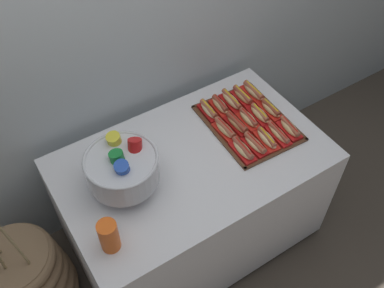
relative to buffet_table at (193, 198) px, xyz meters
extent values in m
plane|color=#4C4238|center=(0.00, 0.00, -0.40)|extent=(10.00, 10.00, 0.00)
cube|color=#B2BCC1|center=(0.00, 0.54, 0.90)|extent=(6.00, 0.10, 2.60)
cube|color=silver|center=(0.00, 0.00, 0.00)|extent=(1.37, 0.84, 0.72)
cylinder|color=black|center=(0.57, -0.31, -0.38)|extent=(0.05, 0.05, 0.04)
cylinder|color=black|center=(-0.57, 0.31, -0.38)|extent=(0.05, 0.05, 0.04)
cylinder|color=black|center=(0.57, 0.31, -0.38)|extent=(0.05, 0.05, 0.04)
cylinder|color=#896B4C|center=(-0.97, 0.12, -0.14)|extent=(0.37, 0.37, 0.53)
torus|color=#896B4C|center=(-0.97, 0.12, -0.18)|extent=(0.50, 0.50, 0.08)
torus|color=#896B4C|center=(-0.97, 0.12, -0.09)|extent=(0.47, 0.47, 0.08)
torus|color=#896B4C|center=(-0.97, 0.12, -0.01)|extent=(0.45, 0.45, 0.08)
torus|color=#896B4C|center=(-0.97, 0.12, 0.08)|extent=(0.42, 0.42, 0.08)
cylinder|color=#937F56|center=(-0.93, 0.07, 0.39)|extent=(0.07, 0.09, 0.51)
cube|color=#56331E|center=(0.38, 0.04, 0.36)|extent=(0.43, 0.54, 0.01)
cube|color=#56331E|center=(0.37, -0.21, 0.37)|extent=(0.41, 0.03, 0.01)
cube|color=#56331E|center=(0.39, 0.30, 0.37)|extent=(0.41, 0.03, 0.01)
cube|color=#56331E|center=(0.19, 0.05, 0.37)|extent=(0.04, 0.53, 0.01)
cube|color=#56331E|center=(0.58, 0.03, 0.37)|extent=(0.04, 0.53, 0.01)
cube|color=red|center=(0.23, -0.12, 0.38)|extent=(0.07, 0.17, 0.02)
ellipsoid|color=#E0BC7F|center=(0.23, -0.12, 0.40)|extent=(0.06, 0.16, 0.04)
cylinder|color=#9E4C38|center=(0.23, -0.12, 0.41)|extent=(0.04, 0.15, 0.03)
cylinder|color=red|center=(0.23, -0.12, 0.43)|extent=(0.01, 0.13, 0.01)
cube|color=#B21414|center=(0.30, -0.12, 0.38)|extent=(0.07, 0.17, 0.02)
ellipsoid|color=beige|center=(0.30, -0.12, 0.40)|extent=(0.05, 0.15, 0.04)
cylinder|color=#A8563D|center=(0.30, -0.12, 0.41)|extent=(0.03, 0.15, 0.03)
cylinder|color=red|center=(0.30, -0.12, 0.42)|extent=(0.01, 0.13, 0.01)
cube|color=red|center=(0.38, -0.12, 0.38)|extent=(0.08, 0.17, 0.02)
ellipsoid|color=beige|center=(0.38, -0.12, 0.40)|extent=(0.07, 0.16, 0.04)
cylinder|color=#9E4C38|center=(0.38, -0.12, 0.41)|extent=(0.04, 0.14, 0.03)
cylinder|color=yellow|center=(0.38, -0.12, 0.42)|extent=(0.02, 0.12, 0.01)
cube|color=red|center=(0.45, -0.13, 0.38)|extent=(0.07, 0.18, 0.02)
ellipsoid|color=#E0BC7F|center=(0.45, -0.13, 0.40)|extent=(0.06, 0.16, 0.04)
cylinder|color=#9E4C38|center=(0.45, -0.13, 0.41)|extent=(0.04, 0.16, 0.03)
cylinder|color=red|center=(0.45, -0.13, 0.42)|extent=(0.02, 0.14, 0.01)
cube|color=red|center=(0.53, -0.13, 0.38)|extent=(0.08, 0.16, 0.02)
ellipsoid|color=#E0BC7F|center=(0.53, -0.13, 0.40)|extent=(0.07, 0.15, 0.04)
cylinder|color=#A8563D|center=(0.53, -0.13, 0.41)|extent=(0.04, 0.15, 0.03)
cylinder|color=red|center=(0.53, -0.13, 0.43)|extent=(0.02, 0.12, 0.01)
cube|color=red|center=(0.23, 0.05, 0.38)|extent=(0.07, 0.16, 0.02)
ellipsoid|color=tan|center=(0.23, 0.05, 0.40)|extent=(0.05, 0.15, 0.04)
cylinder|color=#A8563D|center=(0.23, 0.05, 0.41)|extent=(0.03, 0.15, 0.03)
cylinder|color=red|center=(0.23, 0.05, 0.43)|extent=(0.01, 0.13, 0.01)
cube|color=#B21414|center=(0.31, 0.05, 0.38)|extent=(0.06, 0.18, 0.02)
ellipsoid|color=tan|center=(0.31, 0.05, 0.40)|extent=(0.05, 0.17, 0.04)
cylinder|color=brown|center=(0.31, 0.05, 0.41)|extent=(0.03, 0.16, 0.03)
cylinder|color=red|center=(0.31, 0.05, 0.43)|extent=(0.01, 0.13, 0.01)
cube|color=red|center=(0.38, 0.04, 0.38)|extent=(0.07, 0.16, 0.02)
ellipsoid|color=#E0BC7F|center=(0.38, 0.04, 0.40)|extent=(0.06, 0.15, 0.04)
cylinder|color=#9E4C38|center=(0.38, 0.04, 0.41)|extent=(0.03, 0.14, 0.03)
cylinder|color=red|center=(0.38, 0.04, 0.42)|extent=(0.01, 0.12, 0.01)
cube|color=#B21414|center=(0.46, 0.04, 0.38)|extent=(0.08, 0.17, 0.02)
ellipsoid|color=#E0BC7F|center=(0.46, 0.04, 0.40)|extent=(0.06, 0.15, 0.04)
cylinder|color=#A8563D|center=(0.46, 0.04, 0.41)|extent=(0.04, 0.14, 0.03)
cylinder|color=yellow|center=(0.46, 0.04, 0.42)|extent=(0.02, 0.12, 0.01)
cube|color=red|center=(0.53, 0.04, 0.38)|extent=(0.07, 0.16, 0.02)
ellipsoid|color=#E0BC7F|center=(0.53, 0.04, 0.40)|extent=(0.05, 0.15, 0.04)
cylinder|color=brown|center=(0.53, 0.04, 0.41)|extent=(0.03, 0.14, 0.03)
cylinder|color=yellow|center=(0.53, 0.04, 0.43)|extent=(0.01, 0.12, 0.01)
cube|color=#B21414|center=(0.24, 0.21, 0.38)|extent=(0.06, 0.16, 0.02)
ellipsoid|color=beige|center=(0.24, 0.21, 0.40)|extent=(0.05, 0.15, 0.04)
cylinder|color=#A8563D|center=(0.24, 0.21, 0.41)|extent=(0.04, 0.14, 0.03)
cylinder|color=yellow|center=(0.24, 0.21, 0.42)|extent=(0.01, 0.12, 0.01)
cube|color=red|center=(0.31, 0.21, 0.38)|extent=(0.08, 0.16, 0.02)
ellipsoid|color=#E0BC7F|center=(0.31, 0.21, 0.40)|extent=(0.06, 0.15, 0.04)
cylinder|color=brown|center=(0.31, 0.21, 0.41)|extent=(0.04, 0.13, 0.03)
cylinder|color=red|center=(0.31, 0.21, 0.43)|extent=(0.02, 0.11, 0.01)
cube|color=#B21414|center=(0.39, 0.21, 0.38)|extent=(0.07, 0.18, 0.02)
ellipsoid|color=beige|center=(0.39, 0.21, 0.40)|extent=(0.06, 0.17, 0.04)
cylinder|color=#A8563D|center=(0.39, 0.21, 0.41)|extent=(0.03, 0.16, 0.03)
cylinder|color=yellow|center=(0.39, 0.21, 0.43)|extent=(0.01, 0.14, 0.01)
cube|color=red|center=(0.46, 0.20, 0.38)|extent=(0.06, 0.16, 0.02)
ellipsoid|color=tan|center=(0.46, 0.20, 0.40)|extent=(0.05, 0.15, 0.04)
cylinder|color=#9E4C38|center=(0.46, 0.20, 0.41)|extent=(0.03, 0.15, 0.03)
cylinder|color=yellow|center=(0.46, 0.20, 0.43)|extent=(0.01, 0.13, 0.01)
cube|color=red|center=(0.54, 0.20, 0.38)|extent=(0.07, 0.18, 0.02)
ellipsoid|color=beige|center=(0.54, 0.20, 0.40)|extent=(0.05, 0.17, 0.04)
cylinder|color=#A8563D|center=(0.54, 0.20, 0.41)|extent=(0.03, 0.16, 0.03)
cylinder|color=yellow|center=(0.54, 0.20, 0.43)|extent=(0.01, 0.13, 0.01)
cylinder|color=silver|center=(-0.37, 0.02, 0.37)|extent=(0.20, 0.20, 0.02)
cone|color=silver|center=(-0.37, 0.02, 0.41)|extent=(0.07, 0.07, 0.06)
cylinder|color=silver|center=(-0.37, 0.02, 0.50)|extent=(0.33, 0.33, 0.14)
torus|color=silver|center=(-0.37, 0.02, 0.57)|extent=(0.34, 0.34, 0.02)
cylinder|color=red|center=(-0.29, 0.04, 0.55)|extent=(0.10, 0.11, 0.15)
cylinder|color=yellow|center=(-0.34, 0.13, 0.55)|extent=(0.11, 0.10, 0.13)
cylinder|color=#197A33|center=(-0.38, 0.02, 0.55)|extent=(0.08, 0.09, 0.14)
cylinder|color=#1E47B2|center=(-0.38, -0.04, 0.55)|extent=(0.09, 0.10, 0.14)
cylinder|color=#EA5B19|center=(-0.56, -0.23, 0.41)|extent=(0.08, 0.08, 0.11)
cylinder|color=#EA5B19|center=(-0.56, -0.23, 0.43)|extent=(0.08, 0.08, 0.11)
cylinder|color=#EA5B19|center=(-0.56, -0.23, 0.45)|extent=(0.08, 0.08, 0.11)
cylinder|color=#EA5B19|center=(-0.56, -0.23, 0.47)|extent=(0.09, 0.09, 0.11)
camera|label=1|loc=(-0.77, -1.19, 2.06)|focal=40.77mm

